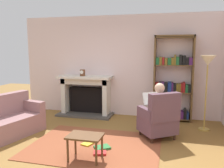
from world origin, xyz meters
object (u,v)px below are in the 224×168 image
(sofa_floral, at_px, (0,123))
(floor_lamp, at_px, (208,67))
(fireplace, at_px, (86,94))
(mantel_clock, at_px, (82,73))
(side_table, at_px, (85,139))
(armchair_reading, at_px, (159,118))
(seated_reader, at_px, (156,108))
(bookshelf, at_px, (173,81))

(sofa_floral, bearing_deg, floor_lamp, -54.70)
(fireplace, xyz_separation_m, mantel_clock, (-0.06, -0.10, 0.60))
(mantel_clock, bearing_deg, sofa_floral, -116.73)
(sofa_floral, distance_m, side_table, 2.07)
(mantel_clock, xyz_separation_m, sofa_floral, (-1.01, -2.00, -0.86))
(fireplace, distance_m, armchair_reading, 2.46)
(armchair_reading, distance_m, seated_reader, 0.23)
(floor_lamp, bearing_deg, sofa_floral, -159.30)
(seated_reader, xyz_separation_m, sofa_floral, (-3.05, -0.85, -0.30))
(sofa_floral, relative_size, floor_lamp, 1.09)
(bookshelf, distance_m, sofa_floral, 4.05)
(seated_reader, distance_m, floor_lamp, 1.47)
(side_table, relative_size, floor_lamp, 0.34)
(seated_reader, height_order, side_table, seated_reader)
(fireplace, xyz_separation_m, floor_lamp, (3.02, -0.56, 0.84))
(mantel_clock, relative_size, bookshelf, 0.08)
(armchair_reading, bearing_deg, mantel_clock, -65.69)
(fireplace, bearing_deg, armchair_reading, -33.24)
(side_table, xyz_separation_m, floor_lamp, (2.07, 2.02, 1.05))
(mantel_clock, height_order, seated_reader, mantel_clock)
(seated_reader, bearing_deg, sofa_floral, -19.61)
(mantel_clock, distance_m, sofa_floral, 2.40)
(mantel_clock, xyz_separation_m, floor_lamp, (3.08, -0.46, 0.24))
(bookshelf, bearing_deg, floor_lamp, -39.88)
(bookshelf, height_order, floor_lamp, bookshelf)
(bookshelf, bearing_deg, armchair_reading, -100.33)
(seated_reader, bearing_deg, mantel_clock, -64.51)
(fireplace, height_order, bookshelf, bookshelf)
(mantel_clock, relative_size, floor_lamp, 0.10)
(mantel_clock, distance_m, bookshelf, 2.38)
(fireplace, bearing_deg, sofa_floral, -116.92)
(fireplace, bearing_deg, seated_reader, -32.18)
(bookshelf, distance_m, armchair_reading, 1.52)
(fireplace, relative_size, mantel_clock, 8.60)
(sofa_floral, bearing_deg, bookshelf, -43.05)
(armchair_reading, height_order, floor_lamp, floor_lamp)
(bookshelf, height_order, armchair_reading, bookshelf)
(bookshelf, distance_m, floor_lamp, 1.01)
(sofa_floral, xyz_separation_m, floor_lamp, (4.08, 1.54, 1.09))
(sofa_floral, xyz_separation_m, side_table, (2.01, -0.48, 0.04))
(mantel_clock, xyz_separation_m, bookshelf, (2.37, 0.14, -0.17))
(floor_lamp, bearing_deg, bookshelf, 140.12)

